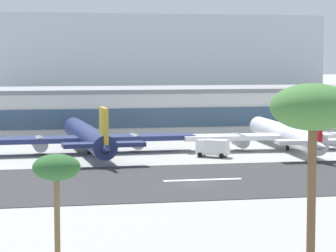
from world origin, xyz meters
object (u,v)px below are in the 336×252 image
Objects in this scene: terminal_building at (152,110)px; service_box_truck_0 at (213,147)px; airliner_gold_tail_gate_1 at (89,137)px; palm_tree_2 at (313,110)px; airliner_red_tail_gate_2 at (287,135)px; palm_tree_0 at (57,171)px; distant_hotel_block at (158,58)px.

service_box_truck_0 is at bearing -87.66° from terminal_building.
palm_tree_2 reaches higher than airliner_gold_tail_gate_1.
airliner_red_tail_gate_2 is 4.32× the size of palm_tree_0.
palm_tree_0 is (-11.32, -85.87, 6.06)m from airliner_gold_tail_gate_1.
airliner_red_tail_gate_2 is at bearing -66.29° from terminal_building.
terminal_building is 131.51m from palm_tree_0.
palm_tree_2 is (-10.67, -131.07, 8.59)m from terminal_building.
palm_tree_0 is at bearing -102.47° from distant_hotel_block.
terminal_building is at bearing -54.05° from service_box_truck_0.
service_box_truck_0 is (2.09, -51.02, -3.72)m from terminal_building.
palm_tree_2 reaches higher than palm_tree_0.
airliner_gold_tail_gate_1 is 2.94× the size of palm_tree_2.
distant_hotel_block is at bearing 77.53° from palm_tree_0.
palm_tree_2 is at bearing -94.66° from terminal_building.
palm_tree_0 is (-60.49, -273.60, -9.05)m from distant_hotel_block.
palm_tree_2 is (-39.95, -276.97, -4.20)m from distant_hotel_block.
airliner_gold_tail_gate_1 is (-49.17, -187.72, -15.11)m from distant_hotel_block.
distant_hotel_block is 190.59m from airliner_red_tail_gate_2.
terminal_building is 31.70× the size of service_box_truck_0.
distant_hotel_block is 194.64m from airliner_gold_tail_gate_1.
distant_hotel_block reaches higher than terminal_building.
terminal_building is 46.37m from airliner_gold_tail_gate_1.
palm_tree_0 is (-31.22, -127.70, 3.73)m from terminal_building.
palm_tree_0 is 21.38m from palm_tree_2.
terminal_building is 18.90× the size of palm_tree_0.
airliner_gold_tail_gate_1 is 23.87m from service_box_truck_0.
terminal_building is at bearing 76.26° from palm_tree_0.
distant_hotel_block is 199.47m from service_box_truck_0.
airliner_gold_tail_gate_1 is at bearing -104.68° from distant_hotel_block.
airliner_gold_tail_gate_1 is at bearing 90.08° from airliner_red_tail_gate_2.
palm_tree_2 is at bearing 164.07° from airliner_red_tail_gate_2.
airliner_red_tail_gate_2 is 92.90m from palm_tree_2.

